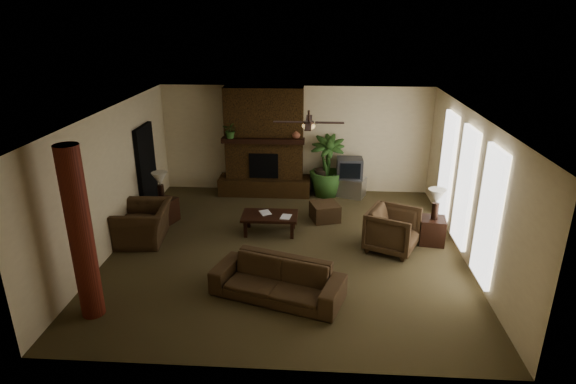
# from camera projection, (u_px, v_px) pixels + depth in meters

# --- Properties ---
(room_shell) EXTENTS (7.00, 7.00, 7.00)m
(room_shell) POSITION_uv_depth(u_px,v_px,m) (287.00, 185.00, 9.23)
(room_shell) COLOR #4F4227
(room_shell) RESTS_ON ground
(fireplace) EXTENTS (2.40, 0.70, 2.80)m
(fireplace) POSITION_uv_depth(u_px,v_px,m) (264.00, 151.00, 12.37)
(fireplace) COLOR #4C2F14
(fireplace) RESTS_ON ground
(windows) EXTENTS (0.08, 3.65, 2.35)m
(windows) POSITION_uv_depth(u_px,v_px,m) (465.00, 188.00, 9.22)
(windows) COLOR white
(windows) RESTS_ON ground
(log_column) EXTENTS (0.36, 0.36, 2.80)m
(log_column) POSITION_uv_depth(u_px,v_px,m) (81.00, 235.00, 7.17)
(log_column) COLOR maroon
(log_column) RESTS_ON ground
(doorway) EXTENTS (0.10, 1.00, 2.10)m
(doorway) POSITION_uv_depth(u_px,v_px,m) (147.00, 170.00, 11.24)
(doorway) COLOR black
(doorway) RESTS_ON ground
(ceiling_fan) EXTENTS (1.35, 1.35, 0.37)m
(ceiling_fan) POSITION_uv_depth(u_px,v_px,m) (309.00, 124.00, 9.08)
(ceiling_fan) COLOR black
(ceiling_fan) RESTS_ON ceiling
(sofa) EXTENTS (2.30, 1.30, 0.86)m
(sofa) POSITION_uv_depth(u_px,v_px,m) (278.00, 274.00, 7.96)
(sofa) COLOR #45311D
(sofa) RESTS_ON ground
(armchair_left) EXTENTS (0.88, 1.26, 1.04)m
(armchair_left) POSITION_uv_depth(u_px,v_px,m) (143.00, 217.00, 9.93)
(armchair_left) COLOR #45311D
(armchair_left) RESTS_ON ground
(armchair_right) EXTENTS (1.18, 1.21, 0.96)m
(armchair_right) POSITION_uv_depth(u_px,v_px,m) (393.00, 228.00, 9.54)
(armchair_right) COLOR #45311D
(armchair_right) RESTS_ON ground
(coffee_table) EXTENTS (1.20, 0.70, 0.43)m
(coffee_table) POSITION_uv_depth(u_px,v_px,m) (270.00, 217.00, 10.32)
(coffee_table) COLOR black
(coffee_table) RESTS_ON ground
(ottoman) EXTENTS (0.75, 0.75, 0.40)m
(ottoman) POSITION_uv_depth(u_px,v_px,m) (325.00, 212.00, 11.04)
(ottoman) COLOR #45311D
(ottoman) RESTS_ON ground
(tv_stand) EXTENTS (0.97, 0.76, 0.50)m
(tv_stand) POSITION_uv_depth(u_px,v_px,m) (348.00, 186.00, 12.49)
(tv_stand) COLOR silver
(tv_stand) RESTS_ON ground
(tv) EXTENTS (0.66, 0.54, 0.52)m
(tv) POSITION_uv_depth(u_px,v_px,m) (350.00, 168.00, 12.30)
(tv) COLOR #3A3A3D
(tv) RESTS_ON tv_stand
(floor_vase) EXTENTS (0.34, 0.34, 0.77)m
(floor_vase) POSITION_uv_depth(u_px,v_px,m) (321.00, 179.00, 12.47)
(floor_vase) COLOR black
(floor_vase) RESTS_ON ground
(floor_plant) EXTENTS (0.91, 1.60, 0.89)m
(floor_plant) POSITION_uv_depth(u_px,v_px,m) (326.00, 179.00, 12.45)
(floor_plant) COLOR #315723
(floor_plant) RESTS_ON ground
(side_table_left) EXTENTS (0.64, 0.64, 0.55)m
(side_table_left) POSITION_uv_depth(u_px,v_px,m) (164.00, 210.00, 10.92)
(side_table_left) COLOR black
(side_table_left) RESTS_ON ground
(lamp_left) EXTENTS (0.39, 0.39, 0.65)m
(lamp_left) POSITION_uv_depth(u_px,v_px,m) (160.00, 181.00, 10.64)
(lamp_left) COLOR black
(lamp_left) RESTS_ON side_table_left
(side_table_right) EXTENTS (0.56, 0.56, 0.55)m
(side_table_right) POSITION_uv_depth(u_px,v_px,m) (432.00, 231.00, 9.91)
(side_table_right) COLOR black
(side_table_right) RESTS_ON ground
(lamp_right) EXTENTS (0.40, 0.40, 0.65)m
(lamp_right) POSITION_uv_depth(u_px,v_px,m) (437.00, 199.00, 9.63)
(lamp_right) COLOR black
(lamp_right) RESTS_ON side_table_right
(mantel_plant) EXTENTS (0.46, 0.49, 0.33)m
(mantel_plant) POSITION_uv_depth(u_px,v_px,m) (231.00, 132.00, 11.93)
(mantel_plant) COLOR #315723
(mantel_plant) RESTS_ON fireplace
(mantel_vase) EXTENTS (0.27, 0.28, 0.22)m
(mantel_vase) POSITION_uv_depth(u_px,v_px,m) (296.00, 134.00, 11.95)
(mantel_vase) COLOR #97543C
(mantel_vase) RESTS_ON fireplace
(book_a) EXTENTS (0.21, 0.11, 0.29)m
(book_a) POSITION_uv_depth(u_px,v_px,m) (260.00, 208.00, 10.28)
(book_a) COLOR #999999
(book_a) RESTS_ON coffee_table
(book_b) EXTENTS (0.21, 0.06, 0.29)m
(book_b) POSITION_uv_depth(u_px,v_px,m) (281.00, 211.00, 10.13)
(book_b) COLOR #999999
(book_b) RESTS_ON coffee_table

